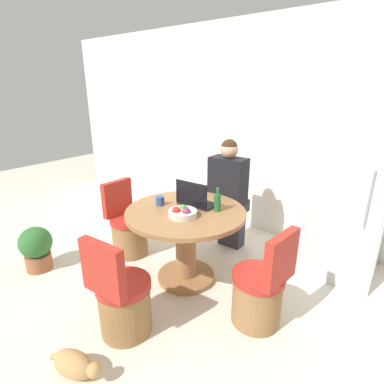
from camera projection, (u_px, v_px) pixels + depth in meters
ground_plane at (184, 286)px, 2.88m from camera, size 12.00×12.00×0.00m
wall_back at (264, 132)px, 3.68m from camera, size 7.00×0.06×2.60m
refrigerator at (350, 193)px, 2.91m from camera, size 0.68×0.73×1.68m
dining_table at (186, 233)px, 2.84m from camera, size 1.12×1.12×0.74m
chair_near_camera at (123, 302)px, 2.26m from camera, size 0.42×0.42×0.84m
chair_right_side at (260, 292)px, 2.36m from camera, size 0.43×0.42×0.84m
chair_left_side at (128, 230)px, 3.40m from camera, size 0.42×0.42×0.84m
person_seated at (229, 192)px, 3.36m from camera, size 0.40×0.37×1.30m
laptop at (195, 200)px, 2.85m from camera, size 0.35×0.21×0.25m
fruit_bowl at (182, 213)px, 2.62m from camera, size 0.25×0.25×0.10m
coffee_cup at (160, 201)px, 2.87m from camera, size 0.08×0.08×0.09m
bottle at (217, 202)px, 2.72m from camera, size 0.06×0.06×0.22m
cat at (75, 365)px, 1.95m from camera, size 0.42×0.23×0.18m
potted_plant at (36, 247)px, 3.09m from camera, size 0.32×0.32×0.47m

